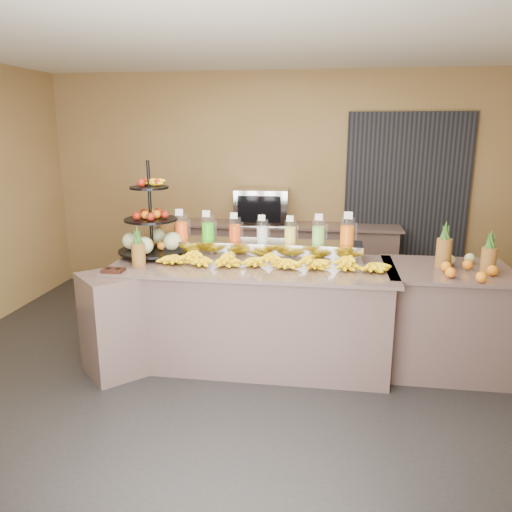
% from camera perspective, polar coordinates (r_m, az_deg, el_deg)
% --- Properties ---
extents(ground, '(6.00, 6.00, 0.00)m').
position_cam_1_polar(ground, '(4.52, -0.97, -13.40)').
color(ground, black).
rests_on(ground, ground).
extents(room_envelope, '(6.04, 5.02, 2.82)m').
position_cam_1_polar(room_envelope, '(4.75, 2.79, 11.62)').
color(room_envelope, olive).
rests_on(room_envelope, ground).
extents(buffet_counter, '(2.75, 1.25, 0.93)m').
position_cam_1_polar(buffet_counter, '(4.57, -1.89, -6.62)').
color(buffet_counter, gray).
rests_on(buffet_counter, ground).
extents(right_counter, '(1.08, 0.88, 0.93)m').
position_cam_1_polar(right_counter, '(4.75, 20.67, -6.73)').
color(right_counter, gray).
rests_on(right_counter, ground).
extents(back_ledge, '(3.10, 0.55, 0.93)m').
position_cam_1_polar(back_ledge, '(6.44, 2.28, -0.35)').
color(back_ledge, gray).
rests_on(back_ledge, ground).
extents(pitcher_tray, '(1.85, 0.30, 0.15)m').
position_cam_1_polar(pitcher_tray, '(4.69, 0.73, 0.83)').
color(pitcher_tray, gray).
rests_on(pitcher_tray, buffet_counter).
extents(juice_pitcher_orange_a, '(0.13, 0.13, 0.30)m').
position_cam_1_polar(juice_pitcher_orange_a, '(4.82, -8.52, 3.20)').
color(juice_pitcher_orange_a, silver).
rests_on(juice_pitcher_orange_a, pitcher_tray).
extents(juice_pitcher_green, '(0.12, 0.13, 0.30)m').
position_cam_1_polar(juice_pitcher_green, '(4.75, -5.51, 3.10)').
color(juice_pitcher_green, silver).
rests_on(juice_pitcher_green, pitcher_tray).
extents(juice_pitcher_orange_b, '(0.12, 0.12, 0.28)m').
position_cam_1_polar(juice_pitcher_orange_b, '(4.70, -2.42, 2.96)').
color(juice_pitcher_orange_b, silver).
rests_on(juice_pitcher_orange_b, pitcher_tray).
extents(juice_pitcher_milk, '(0.11, 0.11, 0.27)m').
position_cam_1_polar(juice_pitcher_milk, '(4.66, 0.73, 2.80)').
color(juice_pitcher_milk, silver).
rests_on(juice_pitcher_milk, pitcher_tray).
extents(juice_pitcher_lemon, '(0.11, 0.11, 0.27)m').
position_cam_1_polar(juice_pitcher_lemon, '(4.63, 3.93, 2.70)').
color(juice_pitcher_lemon, silver).
rests_on(juice_pitcher_lemon, pitcher_tray).
extents(juice_pitcher_lime, '(0.12, 0.12, 0.29)m').
position_cam_1_polar(juice_pitcher_lime, '(4.61, 7.15, 2.69)').
color(juice_pitcher_lime, silver).
rests_on(juice_pitcher_lime, pitcher_tray).
extents(juice_pitcher_orange_c, '(0.13, 0.14, 0.32)m').
position_cam_1_polar(juice_pitcher_orange_c, '(4.61, 10.38, 2.68)').
color(juice_pitcher_orange_c, silver).
rests_on(juice_pitcher_orange_c, pitcher_tray).
extents(banana_heap, '(2.01, 0.18, 0.17)m').
position_cam_1_polar(banana_heap, '(4.36, 1.73, -0.27)').
color(banana_heap, yellow).
rests_on(banana_heap, buffet_counter).
extents(fruit_stand, '(0.74, 0.74, 0.89)m').
position_cam_1_polar(fruit_stand, '(4.79, -11.38, 2.69)').
color(fruit_stand, black).
rests_on(fruit_stand, buffet_counter).
extents(condiment_caddy, '(0.17, 0.13, 0.03)m').
position_cam_1_polar(condiment_caddy, '(4.38, -15.99, -1.57)').
color(condiment_caddy, black).
rests_on(condiment_caddy, buffet_counter).
extents(pineapple_left_a, '(0.12, 0.12, 0.36)m').
position_cam_1_polar(pineapple_left_a, '(4.48, -13.30, 0.53)').
color(pineapple_left_a, brown).
rests_on(pineapple_left_a, buffet_counter).
extents(pineapple_left_b, '(0.15, 0.15, 0.43)m').
position_cam_1_polar(pineapple_left_b, '(5.02, -10.14, 2.56)').
color(pineapple_left_b, brown).
rests_on(pineapple_left_b, buffet_counter).
extents(right_fruit_pile, '(0.47, 0.45, 0.25)m').
position_cam_1_polar(right_fruit_pile, '(4.53, 22.85, -0.77)').
color(right_fruit_pile, brown).
rests_on(right_fruit_pile, right_counter).
extents(oven_warmer, '(0.68, 0.49, 0.44)m').
position_cam_1_polar(oven_warmer, '(6.32, 0.67, 5.70)').
color(oven_warmer, gray).
rests_on(oven_warmer, back_ledge).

